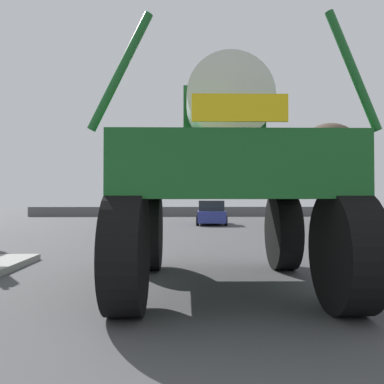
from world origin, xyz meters
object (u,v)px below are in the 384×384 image
at_px(oversize_sprayer, 224,178).
at_px(traffic_signal_near_right, 323,165).
at_px(sedan_ahead, 211,213).
at_px(bare_tree_right, 329,148).

distance_m(oversize_sprayer, traffic_signal_near_right, 5.09).
distance_m(sedan_ahead, traffic_signal_near_right, 14.48).
xyz_separation_m(traffic_signal_near_right, bare_tree_right, (4.90, 12.01, 2.09)).
distance_m(traffic_signal_near_right, bare_tree_right, 13.14).
height_order(sedan_ahead, bare_tree_right, bare_tree_right).
xyz_separation_m(oversize_sprayer, sedan_ahead, (1.37, 18.09, -1.25)).
height_order(oversize_sprayer, bare_tree_right, bare_tree_right).
bearing_deg(traffic_signal_near_right, bare_tree_right, 67.81).
relative_size(oversize_sprayer, bare_tree_right, 0.88).
distance_m(sedan_ahead, bare_tree_right, 8.16).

